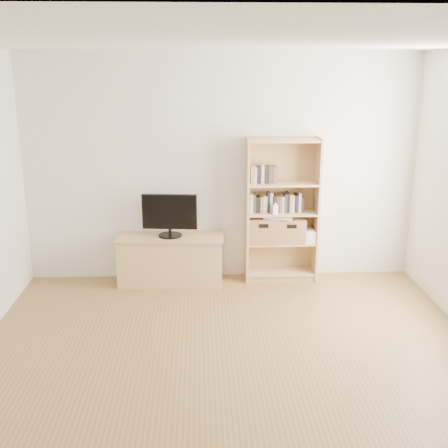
{
  "coord_description": "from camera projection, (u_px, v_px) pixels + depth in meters",
  "views": [
    {
      "loc": [
        -0.26,
        -3.84,
        2.47
      ],
      "look_at": [
        0.0,
        1.9,
        0.81
      ],
      "focal_mm": 45.0,
      "sensor_mm": 36.0,
      "label": 1
    }
  ],
  "objects": [
    {
      "name": "bookshelf",
      "position": [
        282.0,
        210.0,
        6.44
      ],
      "size": [
        0.84,
        0.3,
        1.67
      ],
      "primitive_type": "cube",
      "rotation": [
        0.0,
        0.0,
        0.01
      ],
      "color": "tan",
      "rests_on": "floor"
    },
    {
      "name": "books_row_mid",
      "position": [
        282.0,
        202.0,
        6.43
      ],
      "size": [
        0.88,
        0.22,
        0.24
      ],
      "primitive_type": "cube",
      "rotation": [
        0.0,
        0.0,
        0.05
      ],
      "color": "#B1AE9F",
      "rests_on": "bookshelf"
    },
    {
      "name": "basket_right",
      "position": [
        290.0,
        230.0,
        6.51
      ],
      "size": [
        0.35,
        0.29,
        0.28
      ],
      "primitive_type": "cube",
      "rotation": [
        0.0,
        0.0,
        -0.03
      ],
      "color": "#997145",
      "rests_on": "bookshelf"
    },
    {
      "name": "magazine_stack",
      "position": [
        306.0,
        236.0,
        6.54
      ],
      "size": [
        0.2,
        0.28,
        0.12
      ],
      "primitive_type": "cube",
      "rotation": [
        0.0,
        0.0,
        0.07
      ],
      "color": "silver",
      "rests_on": "bookshelf"
    },
    {
      "name": "basket_left",
      "position": [
        262.0,
        230.0,
        6.49
      ],
      "size": [
        0.36,
        0.3,
        0.29
      ],
      "primitive_type": "cube",
      "rotation": [
        0.0,
        0.0,
        -0.02
      ],
      "color": "#997145",
      "rests_on": "bookshelf"
    },
    {
      "name": "television",
      "position": [
        170.0,
        215.0,
        6.32
      ],
      "size": [
        0.62,
        0.11,
        0.49
      ],
      "primitive_type": "cube",
      "rotation": [
        0.0,
        0.0,
        -0.1
      ],
      "color": "black",
      "rests_on": "tv_stand"
    },
    {
      "name": "books_row_upper",
      "position": [
        267.0,
        174.0,
        6.33
      ],
      "size": [
        0.38,
        0.16,
        0.2
      ],
      "primitive_type": "cube",
      "rotation": [
        0.0,
        0.0,
        0.06
      ],
      "color": "#B1AE9F",
      "rests_on": "bookshelf"
    },
    {
      "name": "floor",
      "position": [
        235.0,
        391.0,
        4.39
      ],
      "size": [
        4.5,
        5.0,
        0.01
      ],
      "primitive_type": "cube",
      "color": "brown",
      "rests_on": "ground"
    },
    {
      "name": "laptop",
      "position": [
        279.0,
        217.0,
        6.44
      ],
      "size": [
        0.37,
        0.3,
        0.03
      ],
      "primitive_type": "cube",
      "rotation": [
        0.0,
        0.0,
        -0.26
      ],
      "color": "white",
      "rests_on": "basket_left"
    },
    {
      "name": "ceiling",
      "position": [
        237.0,
        42.0,
        3.66
      ],
      "size": [
        4.5,
        5.0,
        0.01
      ],
      "primitive_type": "cube",
      "color": "white",
      "rests_on": "back_wall"
    },
    {
      "name": "baby_monitor",
      "position": [
        275.0,
        210.0,
        6.34
      ],
      "size": [
        0.06,
        0.05,
        0.11
      ],
      "primitive_type": "cube",
      "rotation": [
        0.0,
        0.0,
        0.23
      ],
      "color": "white",
      "rests_on": "bookshelf"
    },
    {
      "name": "back_wall",
      "position": [
        221.0,
        168.0,
        6.42
      ],
      "size": [
        4.5,
        0.02,
        2.6
      ],
      "primitive_type": "cube",
      "color": "silver",
      "rests_on": "floor"
    },
    {
      "name": "tv_stand",
      "position": [
        171.0,
        260.0,
        6.47
      ],
      "size": [
        1.2,
        0.51,
        0.54
      ],
      "primitive_type": "cube",
      "rotation": [
        0.0,
        0.0,
        -0.05
      ],
      "color": "tan",
      "rests_on": "floor"
    }
  ]
}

